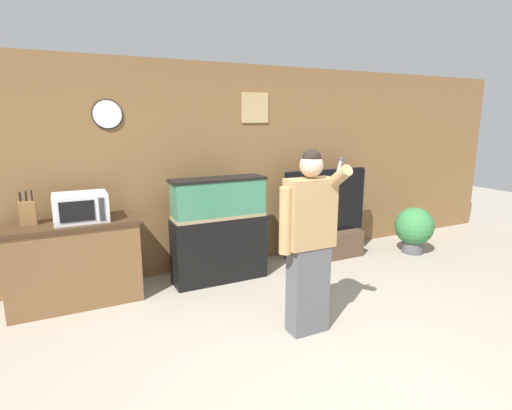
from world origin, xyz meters
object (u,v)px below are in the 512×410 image
object	(u,v)px
person_standing	(309,240)
counter_island	(75,262)
microwave	(81,207)
aquarium_on_stand	(219,230)
potted_plant	(414,228)
knife_block	(28,212)
tv_on_stand	(325,233)

from	to	relation	value
person_standing	counter_island	bearing A→B (deg)	139.71
microwave	person_standing	bearing A→B (deg)	-41.40
aquarium_on_stand	potted_plant	bearing A→B (deg)	-5.95
microwave	knife_block	world-z (taller)	knife_block
tv_on_stand	counter_island	bearing A→B (deg)	179.98
tv_on_stand	potted_plant	xyz separation A→B (m)	(1.29, -0.40, 0.01)
aquarium_on_stand	person_standing	xyz separation A→B (m)	(0.28, -1.48, 0.24)
counter_island	person_standing	xyz separation A→B (m)	(1.86, -1.58, 0.42)
microwave	aquarium_on_stand	world-z (taller)	aquarium_on_stand
microwave	aquarium_on_stand	bearing A→B (deg)	-2.63
knife_block	aquarium_on_stand	bearing A→B (deg)	-4.41
counter_island	potted_plant	size ratio (longest dim) A/B	1.95
knife_block	person_standing	xyz separation A→B (m)	(2.24, -1.63, -0.14)
aquarium_on_stand	tv_on_stand	xyz separation A→B (m)	(1.61, 0.10, -0.27)
knife_block	tv_on_stand	world-z (taller)	tv_on_stand
knife_block	tv_on_stand	bearing A→B (deg)	-0.87
knife_block	microwave	bearing A→B (deg)	-9.80
tv_on_stand	person_standing	size ratio (longest dim) A/B	0.78
counter_island	potted_plant	bearing A→B (deg)	-5.10
counter_island	aquarium_on_stand	bearing A→B (deg)	-3.54
potted_plant	tv_on_stand	bearing A→B (deg)	162.78
counter_island	tv_on_stand	xyz separation A→B (m)	(3.20, -0.00, -0.08)
tv_on_stand	aquarium_on_stand	bearing A→B (deg)	-176.57
counter_island	person_standing	world-z (taller)	person_standing
counter_island	tv_on_stand	distance (m)	3.20
knife_block	tv_on_stand	distance (m)	3.63
aquarium_on_stand	counter_island	bearing A→B (deg)	176.46
person_standing	potted_plant	size ratio (longest dim) A/B	2.48
counter_island	aquarium_on_stand	distance (m)	1.60
knife_block	potted_plant	xyz separation A→B (m)	(4.86, -0.45, -0.64)
tv_on_stand	microwave	bearing A→B (deg)	-179.47
microwave	potted_plant	world-z (taller)	microwave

